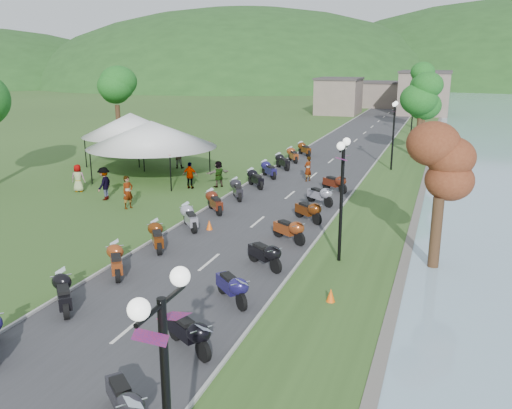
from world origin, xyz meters
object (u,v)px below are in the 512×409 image
(pedestrian_b, at_px, (179,168))
(pedestrian_c, at_px, (105,200))
(vendor_tent_main, at_px, (152,150))
(pedestrian_a, at_px, (129,208))

(pedestrian_b, height_order, pedestrian_c, pedestrian_c)
(vendor_tent_main, xyz_separation_m, pedestrian_c, (0.29, -6.19, -2.00))
(vendor_tent_main, distance_m, pedestrian_b, 4.29)
(pedestrian_a, bearing_deg, pedestrian_b, 33.48)
(pedestrian_a, xyz_separation_m, pedestrian_c, (-2.37, 1.20, 0.00))
(vendor_tent_main, relative_size, pedestrian_a, 3.19)
(vendor_tent_main, height_order, pedestrian_c, vendor_tent_main)
(pedestrian_c, bearing_deg, pedestrian_a, 56.02)
(vendor_tent_main, distance_m, pedestrian_c, 6.51)
(pedestrian_a, bearing_deg, pedestrian_c, 83.26)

